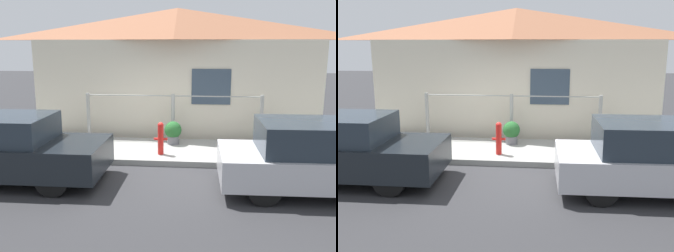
% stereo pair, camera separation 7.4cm
% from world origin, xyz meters
% --- Properties ---
extents(ground_plane, '(60.00, 60.00, 0.00)m').
position_xyz_m(ground_plane, '(0.00, 0.00, 0.00)').
color(ground_plane, '#2D2D30').
extents(sidewalk, '(24.00, 2.11, 0.14)m').
position_xyz_m(sidewalk, '(0.00, 1.05, 0.07)').
color(sidewalk, gray).
rests_on(sidewalk, ground_plane).
extents(house, '(8.71, 2.23, 3.83)m').
position_xyz_m(house, '(0.00, 3.40, 3.10)').
color(house, beige).
rests_on(house, ground_plane).
extents(fence, '(4.90, 0.10, 1.29)m').
position_xyz_m(fence, '(0.00, 1.96, 0.85)').
color(fence, '#999993').
rests_on(fence, sidewalk).
extents(car_left, '(4.22, 1.70, 1.37)m').
position_xyz_m(car_left, '(-3.27, -1.18, 0.69)').
color(car_left, black).
rests_on(car_left, ground_plane).
extents(car_right, '(3.98, 1.73, 1.37)m').
position_xyz_m(car_right, '(3.09, -1.19, 0.68)').
color(car_right, '#B7B7BC').
rests_on(car_right, ground_plane).
extents(fire_hydrant, '(0.33, 0.15, 0.80)m').
position_xyz_m(fire_hydrant, '(-0.18, 0.54, 0.55)').
color(fire_hydrant, red).
rests_on(fire_hydrant, sidewalk).
extents(potted_plant_near_hydrant, '(0.46, 0.46, 0.62)m').
position_xyz_m(potted_plant_near_hydrant, '(0.04, 1.54, 0.47)').
color(potted_plant_near_hydrant, slate).
rests_on(potted_plant_near_hydrant, sidewalk).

